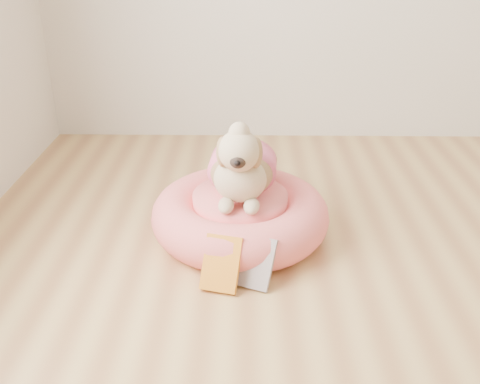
{
  "coord_description": "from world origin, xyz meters",
  "views": [
    {
      "loc": [
        -0.84,
        -0.85,
        1.13
      ],
      "look_at": [
        -0.87,
        1.02,
        0.22
      ],
      "focal_mm": 40.0,
      "sensor_mm": 36.0,
      "label": 1
    }
  ],
  "objects_px": {
    "pet_bed": "(240,215)",
    "book_yellow": "(221,264)",
    "dog": "(242,153)",
    "book_white": "(256,262)"
  },
  "relations": [
    {
      "from": "pet_bed",
      "to": "dog",
      "type": "relative_size",
      "value": 1.51
    },
    {
      "from": "book_yellow",
      "to": "dog",
      "type": "bearing_deg",
      "value": 93.78
    },
    {
      "from": "dog",
      "to": "book_white",
      "type": "relative_size",
      "value": 2.57
    },
    {
      "from": "book_yellow",
      "to": "book_white",
      "type": "distance_m",
      "value": 0.12
    },
    {
      "from": "pet_bed",
      "to": "book_yellow",
      "type": "bearing_deg",
      "value": -99.69
    },
    {
      "from": "book_white",
      "to": "pet_bed",
      "type": "bearing_deg",
      "value": 122.61
    },
    {
      "from": "pet_bed",
      "to": "book_white",
      "type": "distance_m",
      "value": 0.34
    },
    {
      "from": "book_white",
      "to": "book_yellow",
      "type": "bearing_deg",
      "value": -149.6
    },
    {
      "from": "pet_bed",
      "to": "book_yellow",
      "type": "xyz_separation_m",
      "value": [
        -0.06,
        -0.35,
        -0.0
      ]
    },
    {
      "from": "dog",
      "to": "book_yellow",
      "type": "distance_m",
      "value": 0.45
    }
  ]
}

